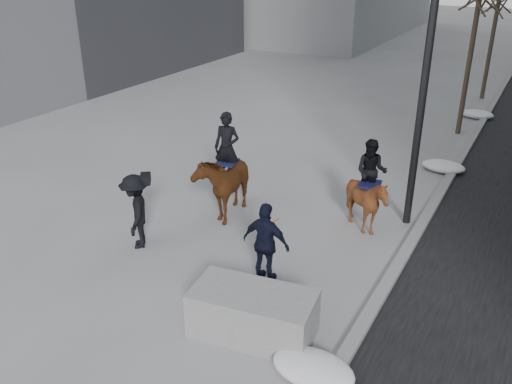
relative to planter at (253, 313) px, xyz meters
The scene contains 11 objects.
ground 1.90m from the planter, 135.62° to the left, with size 120.00×120.00×0.00m, color gray.
curb 11.43m from the planter, 81.57° to the left, with size 0.25×90.00×0.12m, color gray.
planter is the anchor object (origin of this frame).
tree_near 13.84m from the planter, 85.47° to the left, with size 1.20×1.20×5.78m, color #33281E, non-canonical shape.
tree_far 19.50m from the planter, 86.82° to the left, with size 1.20×1.20×4.96m, color #382A21, non-canonical shape.
mounted_left 4.94m from the planter, 127.70° to the left, with size 1.24×2.17×2.64m.
mounted_right 4.76m from the planter, 84.16° to the left, with size 1.36×1.49×2.28m.
feeder 1.77m from the planter, 110.46° to the left, with size 1.03×0.86×1.75m.
camera_crew 4.13m from the planter, 159.40° to the left, with size 1.19×1.30×1.75m.
lamppost 7.49m from the planter, 77.61° to the left, with size 0.25×2.16×9.09m.
snow_piles 7.63m from the planter, 79.61° to the left, with size 1.39×17.30×0.35m.
Camera 1 is at (5.16, -8.08, 6.36)m, focal length 38.00 mm.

